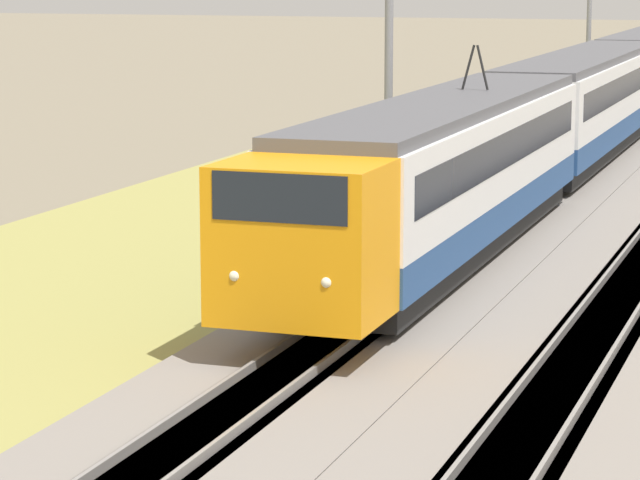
# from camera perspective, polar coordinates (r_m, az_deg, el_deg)

# --- Properties ---
(ballast_main) EXTENTS (240.00, 4.40, 0.30)m
(ballast_main) POSITION_cam_1_polar(r_m,az_deg,el_deg) (52.32, 9.64, 2.76)
(ballast_main) COLOR gray
(ballast_main) RESTS_ON ground
(track_main) EXTENTS (240.00, 1.57, 0.45)m
(track_main) POSITION_cam_1_polar(r_m,az_deg,el_deg) (52.32, 9.64, 2.77)
(track_main) COLOR #4C4238
(track_main) RESTS_ON ground
(grass_verge) EXTENTS (240.00, 12.21, 0.12)m
(grass_verge) POSITION_cam_1_polar(r_m,az_deg,el_deg) (53.69, 3.01, 2.98)
(grass_verge) COLOR #99934C
(grass_verge) RESTS_ON ground
(passenger_train) EXTENTS (80.29, 2.89, 4.99)m
(passenger_train) POSITION_cam_1_polar(r_m,az_deg,el_deg) (63.42, 11.42, 5.97)
(passenger_train) COLOR orange
(passenger_train) RESTS_ON ground
(catenary_mast_mid) EXTENTS (0.22, 2.56, 8.16)m
(catenary_mast_mid) POSITION_cam_1_polar(r_m,az_deg,el_deg) (39.37, 2.69, 6.42)
(catenary_mast_mid) COLOR slate
(catenary_mast_mid) RESTS_ON ground
(catenary_mast_far) EXTENTS (0.22, 2.56, 8.09)m
(catenary_mast_far) POSITION_cam_1_polar(r_m,az_deg,el_deg) (71.06, 10.14, 7.95)
(catenary_mast_far) COLOR slate
(catenary_mast_far) RESTS_ON ground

